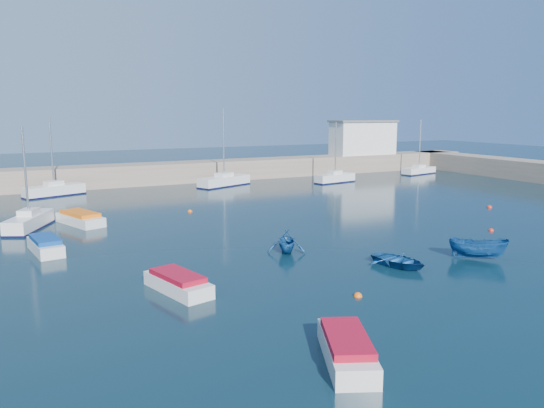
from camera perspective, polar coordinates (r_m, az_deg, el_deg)
name	(u,v)px	position (r m, az deg, el deg)	size (l,w,h in m)	color
ground	(412,279)	(30.70, 14.82, -7.79)	(220.00, 220.00, 0.00)	black
back_wall	(175,172)	(71.02, -10.34, 3.37)	(96.00, 4.50, 2.60)	gray
right_arm	(499,167)	(83.66, 23.21, 3.69)	(4.50, 32.00, 2.60)	gray
harbor_office	(363,138)	(84.10, 9.74, 6.97)	(10.00, 4.00, 5.00)	silver
sailboat_3	(29,221)	(46.00, -24.65, -1.70)	(4.05, 6.15, 8.04)	silver
sailboat_5	(54,190)	(63.16, -22.38, 1.40)	(6.72, 4.03, 8.66)	silver
sailboat_6	(224,181)	(66.55, -5.17, 2.51)	(7.54, 4.80, 9.63)	silver
sailboat_7	(335,178)	(70.07, 6.79, 2.82)	(6.05, 2.70, 7.85)	silver
sailboat_8	(419,170)	(82.12, 15.52, 3.51)	(6.37, 3.04, 8.06)	silver
motorboat_0	(178,283)	(27.99, -10.09, -8.34)	(2.62, 4.70, 1.00)	silver
motorboat_1	(45,245)	(37.99, -23.19, -4.10)	(2.11, 4.47, 1.05)	silver
motorboat_2	(80,218)	(46.42, -19.92, -1.46)	(3.47, 5.44, 1.06)	silver
motorboat_3	(347,349)	(20.53, 8.03, -15.14)	(3.26, 4.76, 1.05)	silver
dinghy_center	(399,261)	(32.76, 13.49, -5.95)	(2.50, 3.50, 0.72)	navy
dinghy_left	(287,241)	(34.94, 1.58, -4.02)	(2.48, 2.88, 1.52)	navy
dinghy_right	(478,249)	(35.78, 21.32, -4.48)	(1.34, 3.57, 1.38)	navy
buoy_0	(358,297)	(27.32, 9.23, -9.81)	(0.45, 0.45, 0.45)	#ED590C
buoy_1	(491,231)	(44.73, 22.51, -2.69)	(0.40, 0.40, 0.40)	red
buoy_3	(190,212)	(49.73, -8.81, -0.84)	(0.44, 0.44, 0.44)	#ED590C
buoy_4	(489,208)	(55.51, 22.34, -0.36)	(0.49, 0.49, 0.49)	red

